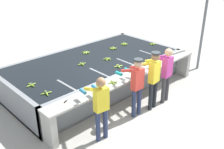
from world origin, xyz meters
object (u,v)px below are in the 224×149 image
object	(u,v)px
banana_bunch_floating_6	(46,93)
banana_bunch_floating_8	(153,44)
banana_bunch_floating_7	(82,64)
banana_bunch_ledge_0	(113,83)
worker_3	(166,71)
banana_bunch_floating_3	(124,44)
banana_bunch_floating_4	(31,85)
banana_bunch_floating_0	(113,48)
banana_bunch_floating_5	(86,52)
banana_bunch_floating_2	(118,66)
worker_1	(136,82)
support_post_right	(203,26)
banana_bunch_floating_1	(107,59)
worker_2	(153,75)
knife_0	(67,100)
worker_0	(100,103)

from	to	relation	value
banana_bunch_floating_6	banana_bunch_floating_8	size ratio (longest dim) A/B	1.01
banana_bunch_floating_7	banana_bunch_ledge_0	bearing A→B (deg)	-97.52
worker_3	banana_bunch_floating_3	bearing A→B (deg)	68.36
worker_3	banana_bunch_floating_4	xyz separation A→B (m)	(-3.02, 1.91, -0.07)
worker_3	banana_bunch_floating_0	world-z (taller)	worker_3
banana_bunch_floating_4	banana_bunch_floating_0	bearing A→B (deg)	9.58
banana_bunch_floating_6	banana_bunch_floating_7	xyz separation A→B (m)	(1.71, 0.83, 0.00)
banana_bunch_floating_5	banana_bunch_floating_6	bearing A→B (deg)	-147.77
banana_bunch_floating_2	worker_1	bearing A→B (deg)	-114.33
banana_bunch_floating_6	support_post_right	world-z (taller)	support_post_right
banana_bunch_floating_8	banana_bunch_floating_0	bearing A→B (deg)	154.22
banana_bunch_floating_1	banana_bunch_ledge_0	bearing A→B (deg)	-128.11
worker_3	banana_bunch_floating_5	distance (m)	2.86
worker_2	worker_3	bearing A→B (deg)	-1.43
banana_bunch_floating_0	worker_1	bearing A→B (deg)	-122.10
banana_bunch_floating_7	support_post_right	size ratio (longest dim) A/B	0.09
banana_bunch_floating_1	banana_bunch_floating_2	distance (m)	0.66
banana_bunch_ledge_0	knife_0	bearing A→B (deg)	175.79
banana_bunch_floating_0	banana_bunch_ledge_0	xyz separation A→B (m)	(-1.84, -1.90, 0.00)
banana_bunch_floating_4	banana_bunch_floating_5	size ratio (longest dim) A/B	1.01
worker_1	banana_bunch_floating_8	size ratio (longest dim) A/B	5.74
banana_bunch_floating_2	banana_bunch_floating_8	size ratio (longest dim) A/B	0.99
worker_0	knife_0	xyz separation A→B (m)	(-0.39, 0.69, -0.05)
banana_bunch_floating_1	support_post_right	distance (m)	3.62
banana_bunch_floating_0	banana_bunch_floating_6	xyz separation A→B (m)	(-3.35, -1.20, 0.00)
worker_2	banana_bunch_floating_2	bearing A→B (deg)	92.19
worker_1	banana_bunch_floating_2	size ratio (longest dim) A/B	5.80
banana_bunch_floating_7	banana_bunch_floating_1	bearing A→B (deg)	-15.91
worker_2	banana_bunch_floating_5	size ratio (longest dim) A/B	5.83
worker_2	worker_3	size ratio (longest dim) A/B	1.02
worker_0	banana_bunch_floating_1	xyz separation A→B (m)	(1.96, 1.89, -0.04)
banana_bunch_floating_1	support_post_right	world-z (taller)	support_post_right
support_post_right	worker_2	bearing A→B (deg)	-171.40
worker_1	banana_bunch_floating_2	bearing A→B (deg)	65.67
worker_1	banana_bunch_floating_6	bearing A→B (deg)	147.22
banana_bunch_floating_6	banana_bunch_floating_0	bearing A→B (deg)	19.75
worker_0	banana_bunch_floating_7	distance (m)	2.41
banana_bunch_floating_3	banana_bunch_floating_7	world-z (taller)	same
banana_bunch_floating_4	banana_bunch_floating_6	bearing A→B (deg)	-85.09
worker_0	banana_bunch_floating_2	xyz separation A→B (m)	(1.81, 1.25, -0.04)
worker_0	knife_0	size ratio (longest dim) A/B	4.70
worker_1	worker_3	xyz separation A→B (m)	(1.12, -0.09, -0.00)
banana_bunch_floating_1	banana_bunch_ledge_0	world-z (taller)	banana_bunch_ledge_0
banana_bunch_floating_3	worker_1	bearing A→B (deg)	-130.93
banana_bunch_floating_5	banana_bunch_floating_6	world-z (taller)	same
knife_0	banana_bunch_floating_8	bearing A→B (deg)	14.06
banana_bunch_floating_0	banana_bunch_floating_6	world-z (taller)	same
banana_bunch_floating_0	banana_bunch_floating_1	bearing A→B (deg)	-143.90
banana_bunch_floating_7	banana_bunch_ledge_0	size ratio (longest dim) A/B	1.04
banana_bunch_ledge_0	banana_bunch_floating_7	bearing A→B (deg)	82.48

